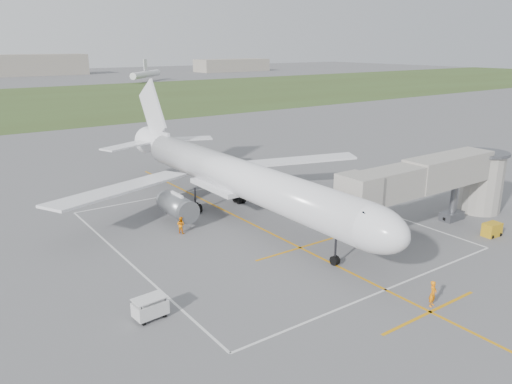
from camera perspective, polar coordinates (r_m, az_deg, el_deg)
ground at (r=53.57m, az=-1.87°, el=-2.98°), size 700.00×700.00×0.00m
grass_strip at (r=175.28m, az=-26.43°, el=9.02°), size 700.00×120.00×0.02m
apron_markings at (r=49.13m, az=1.91°, el=-4.83°), size 28.20×60.00×0.01m
airliner at (r=52.87m, az=-2.36°, el=1.73°), size 38.93×46.75×13.52m
jet_bridge at (r=53.75m, az=20.58°, el=1.30°), size 23.40×5.00×7.20m
gpu_unit at (r=53.56m, az=25.36°, el=-3.91°), size 1.85×1.37×1.33m
baggage_cart at (r=35.36m, az=-12.00°, el=-12.81°), size 2.32×1.50×1.55m
ramp_worker_nose at (r=38.12m, az=19.56°, el=-10.89°), size 0.80×0.63×1.92m
ramp_worker_wing at (r=49.64m, az=-8.59°, el=-3.74°), size 0.96×1.03×1.70m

